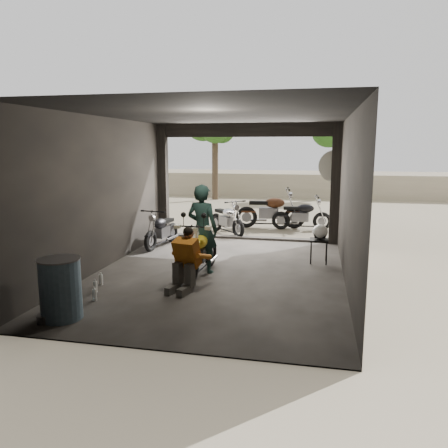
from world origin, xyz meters
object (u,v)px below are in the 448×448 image
at_px(rider, 202,229).
at_px(sign_post, 334,181).
at_px(stool, 319,243).
at_px(oil_drum, 61,290).
at_px(outside_bike_a, 227,217).
at_px(outside_bike_c, 302,213).
at_px(main_bike, 201,248).
at_px(mechanic, 184,261).
at_px(helmet, 320,232).
at_px(outside_bike_b, 270,208).
at_px(left_bike, 162,228).

relative_size(rider, sign_post, 0.74).
relative_size(stool, oil_drum, 0.59).
relative_size(outside_bike_a, stool, 2.81).
bearing_deg(outside_bike_c, outside_bike_a, 113.74).
relative_size(main_bike, mechanic, 1.49).
bearing_deg(outside_bike_a, oil_drum, -142.48).
height_order(outside_bike_a, helmet, outside_bike_a).
distance_m(outside_bike_c, rider, 5.53).
height_order(stool, helmet, helmet).
bearing_deg(sign_post, outside_bike_c, 108.28).
bearing_deg(stool, sign_post, 80.89).
height_order(mechanic, oil_drum, mechanic).
distance_m(outside_bike_a, rider, 4.05).
height_order(outside_bike_b, mechanic, outside_bike_b).
bearing_deg(outside_bike_c, oil_drum, 152.69).
height_order(main_bike, outside_bike_b, outside_bike_b).
height_order(left_bike, oil_drum, left_bike).
height_order(main_bike, oil_drum, main_bike).
height_order(left_bike, outside_bike_b, outside_bike_b).
bearing_deg(outside_bike_b, stool, -166.22).
bearing_deg(sign_post, oil_drum, -130.39).
bearing_deg(rider, oil_drum, 77.33).
bearing_deg(stool, mechanic, -133.87).
height_order(outside_bike_c, stool, outside_bike_c).
bearing_deg(sign_post, stool, -105.92).
xyz_separation_m(main_bike, outside_bike_b, (0.82, 5.44, 0.09)).
relative_size(outside_bike_c, rider, 0.87).
bearing_deg(main_bike, stool, 33.35).
height_order(outside_bike_b, stool, outside_bike_b).
bearing_deg(outside_bike_c, stool, -177.76).
xyz_separation_m(outside_bike_a, outside_bike_b, (1.15, 1.29, 0.12)).
distance_m(left_bike, helmet, 4.10).
xyz_separation_m(main_bike, sign_post, (2.68, 3.49, 1.13)).
distance_m(rider, mechanic, 1.29).
relative_size(stool, helmet, 1.54).
xyz_separation_m(left_bike, mechanic, (1.63, -3.31, 0.05)).
relative_size(outside_bike_b, sign_post, 0.77).
bearing_deg(left_bike, outside_bike_b, 60.42).
relative_size(outside_bike_c, stool, 2.89).
xyz_separation_m(outside_bike_c, helmet, (0.54, -3.93, 0.18)).
bearing_deg(outside_bike_a, outside_bike_c, -14.18).
bearing_deg(sign_post, main_bike, -134.33).
bearing_deg(outside_bike_c, main_bike, 155.96).
height_order(stool, oil_drum, oil_drum).
height_order(stool, sign_post, sign_post).
relative_size(outside_bike_c, helmet, 4.43).
height_order(oil_drum, sign_post, sign_post).
relative_size(rider, mechanic, 1.64).
xyz_separation_m(outside_bike_c, rider, (-1.83, -5.21, 0.38)).
bearing_deg(oil_drum, rider, 63.35).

